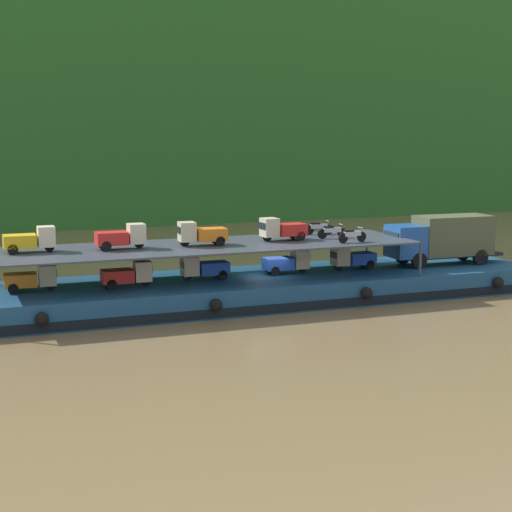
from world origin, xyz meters
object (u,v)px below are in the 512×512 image
object	(u,v)px
cargo_barge	(267,288)
covered_lorry	(442,238)
motorcycle_upper_stbd	(319,228)
mini_truck_lower_bow	(352,258)
motorcycle_upper_port	(352,235)
mini_truck_lower_stern	(31,278)
mini_truck_lower_aft	(127,274)
motorcycle_upper_centre	(332,231)
mini_truck_upper_fore	(201,234)
mini_truck_upper_stern	(30,240)
mini_truck_lower_mid	(204,267)
mini_truck_upper_bow	(282,229)
mini_truck_upper_mid	(122,237)
mini_truck_lower_fore	(287,262)

from	to	relation	value
cargo_barge	covered_lorry	bearing A→B (deg)	-1.08
cargo_barge	motorcycle_upper_stbd	size ratio (longest dim) A/B	17.85
motorcycle_upper_stbd	mini_truck_lower_bow	bearing A→B (deg)	-49.79
cargo_barge	motorcycle_upper_port	xyz separation A→B (m)	(4.54, -2.01, 3.18)
covered_lorry	motorcycle_upper_stbd	world-z (taller)	covered_lorry
mini_truck_lower_stern	mini_truck_lower_aft	bearing A→B (deg)	-7.35
motorcycle_upper_port	motorcycle_upper_centre	xyz separation A→B (m)	(-0.30, 2.03, 0.00)
covered_lorry	mini_truck_upper_fore	xyz separation A→B (m)	(-15.98, 0.18, 1.00)
covered_lorry	mini_truck_upper_stern	bearing A→B (deg)	177.74
motorcycle_upper_port	motorcycle_upper_stbd	distance (m)	4.07
cargo_barge	covered_lorry	size ratio (longest dim) A/B	4.28
mini_truck_lower_mid	mini_truck_upper_bow	xyz separation A→B (m)	(4.93, 0.09, 2.00)
mini_truck_upper_mid	mini_truck_upper_fore	distance (m)	4.54
motorcycle_upper_port	covered_lorry	bearing A→B (deg)	13.57
motorcycle_upper_stbd	mini_truck_lower_mid	bearing A→B (deg)	-167.10
mini_truck_lower_aft	mini_truck_upper_stern	world-z (taller)	mini_truck_upper_stern
mini_truck_upper_fore	mini_truck_lower_aft	bearing A→B (deg)	-173.89
motorcycle_upper_port	motorcycle_upper_centre	size ratio (longest dim) A/B	1.00
mini_truck_upper_mid	motorcycle_upper_stbd	bearing A→B (deg)	8.09
cargo_barge	covered_lorry	distance (m)	12.17
mini_truck_lower_fore	mini_truck_upper_bow	size ratio (longest dim) A/B	1.00
mini_truck_lower_bow	mini_truck_upper_fore	bearing A→B (deg)	-177.97
mini_truck_lower_aft	covered_lorry	bearing A→B (deg)	0.83
mini_truck_upper_stern	motorcycle_upper_port	bearing A→B (deg)	-8.80
mini_truck_lower_mid	mini_truck_upper_stern	size ratio (longest dim) A/B	1.00
mini_truck_lower_stern	mini_truck_lower_bow	distance (m)	19.32
mini_truck_lower_stern	cargo_barge	bearing A→B (deg)	-0.56
covered_lorry	mini_truck_lower_aft	world-z (taller)	covered_lorry
cargo_barge	mini_truck_lower_mid	size ratio (longest dim) A/B	12.21
motorcycle_upper_port	mini_truck_lower_aft	bearing A→B (deg)	173.49
covered_lorry	mini_truck_lower_aft	distance (m)	20.42
mini_truck_upper_fore	motorcycle_upper_stbd	world-z (taller)	mini_truck_upper_fore
mini_truck_lower_mid	motorcycle_upper_centre	bearing A→B (deg)	-1.12
mini_truck_lower_fore	mini_truck_upper_mid	size ratio (longest dim) A/B	1.01
mini_truck_upper_stern	mini_truck_upper_fore	xyz separation A→B (m)	(9.37, -0.82, 0.00)
mini_truck_upper_bow	motorcycle_upper_port	size ratio (longest dim) A/B	1.47
cargo_barge	motorcycle_upper_centre	distance (m)	5.30
mini_truck_lower_bow	mini_truck_upper_stern	xyz separation A→B (m)	(-19.22, 0.47, 2.00)
mini_truck_upper_stern	mini_truck_lower_bow	bearing A→B (deg)	-1.41
mini_truck_upper_fore	mini_truck_upper_bow	size ratio (longest dim) A/B	1.00
mini_truck_lower_aft	motorcycle_upper_centre	bearing A→B (deg)	2.46
mini_truck_lower_mid	mini_truck_upper_mid	size ratio (longest dim) A/B	1.01
mini_truck_lower_fore	mini_truck_upper_fore	distance (m)	5.80
mini_truck_upper_fore	mini_truck_upper_bow	bearing A→B (deg)	3.59
mini_truck_upper_bow	mini_truck_lower_mid	bearing A→B (deg)	-178.96
cargo_barge	mini_truck_lower_bow	bearing A→B (deg)	2.97
mini_truck_lower_stern	motorcycle_upper_port	bearing A→B (deg)	-6.75
cargo_barge	mini_truck_lower_fore	distance (m)	2.01
cargo_barge	mini_truck_lower_bow	xyz separation A→B (m)	(5.79, 0.30, 1.44)
mini_truck_lower_stern	mini_truck_lower_bow	world-z (taller)	same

